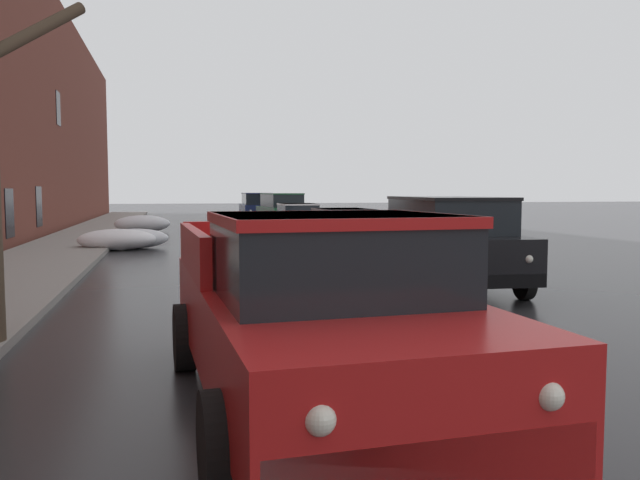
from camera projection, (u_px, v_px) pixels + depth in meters
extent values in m
cube|color=gray|center=(31.00, 266.00, 15.74)|extent=(2.96, 80.00, 0.13)
cube|color=black|center=(38.00, 207.00, 25.10)|extent=(0.08, 1.10, 1.60)
cube|color=black|center=(9.00, 213.00, 20.47)|extent=(0.08, 1.10, 1.60)
cube|color=black|center=(58.00, 108.00, 29.91)|extent=(0.08, 1.10, 1.60)
ellipsoid|color=white|center=(117.00, 240.00, 20.62)|extent=(2.49, 1.36, 0.70)
ellipsoid|color=white|center=(120.00, 242.00, 20.42)|extent=(0.70, 0.58, 0.58)
ellipsoid|color=white|center=(340.00, 227.00, 28.87)|extent=(1.86, 1.24, 0.59)
ellipsoid|color=white|center=(349.00, 226.00, 29.07)|extent=(0.78, 0.65, 0.65)
ellipsoid|color=white|center=(342.00, 229.00, 29.04)|extent=(0.49, 0.41, 0.41)
ellipsoid|color=white|center=(136.00, 238.00, 21.30)|extent=(2.14, 0.91, 0.66)
ellipsoid|color=white|center=(129.00, 242.00, 21.12)|extent=(0.57, 0.48, 0.48)
ellipsoid|color=white|center=(142.00, 224.00, 29.53)|extent=(2.55, 1.23, 0.80)
ellipsoid|color=white|center=(130.00, 227.00, 29.27)|extent=(0.62, 0.51, 0.51)
ellipsoid|color=white|center=(426.00, 241.00, 19.22)|extent=(2.17, 1.10, 0.80)
ellipsoid|color=white|center=(413.00, 248.00, 18.96)|extent=(0.54, 0.45, 0.45)
cylinder|color=#4C3D2D|center=(32.00, 33.00, 7.94)|extent=(1.22, 1.23, 1.11)
cube|color=red|center=(309.00, 326.00, 5.58)|extent=(2.16, 5.19, 0.76)
cube|color=black|center=(333.00, 255.00, 4.84)|extent=(1.77, 1.71, 0.64)
cube|color=red|center=(333.00, 219.00, 4.82)|extent=(1.81, 1.76, 0.08)
cube|color=red|center=(367.00, 246.00, 6.77)|extent=(0.21, 2.45, 0.44)
cube|color=red|center=(194.00, 251.00, 6.26)|extent=(0.21, 2.45, 0.44)
cube|color=red|center=(258.00, 238.00, 7.94)|extent=(1.83, 0.18, 0.44)
cube|color=#B7B7BC|center=(436.00, 466.00, 3.21)|extent=(1.84, 0.20, 0.32)
sphere|color=white|center=(549.00, 396.00, 3.32)|extent=(0.16, 0.16, 0.16)
sphere|color=white|center=(320.00, 420.00, 2.97)|extent=(0.16, 0.16, 0.16)
cylinder|color=black|center=(502.00, 417.00, 4.41)|extent=(0.25, 0.73, 0.72)
cylinder|color=black|center=(219.00, 448.00, 3.87)|extent=(0.25, 0.73, 0.72)
cylinder|color=black|center=(357.00, 326.00, 7.35)|extent=(0.25, 0.73, 0.72)
cylinder|color=black|center=(184.00, 337.00, 6.81)|extent=(0.25, 0.73, 0.72)
cube|color=black|center=(448.00, 252.00, 12.39)|extent=(2.17, 4.47, 0.80)
cube|color=black|center=(447.00, 214.00, 12.37)|extent=(1.81, 3.16, 0.68)
cube|color=black|center=(448.00, 198.00, 12.35)|extent=(1.85, 3.22, 0.06)
cube|color=black|center=(493.00, 281.00, 10.32)|extent=(1.80, 0.26, 0.22)
cube|color=black|center=(415.00, 255.00, 14.50)|extent=(1.80, 0.26, 0.22)
cylinder|color=black|center=(524.00, 281.00, 11.24)|extent=(0.23, 0.69, 0.68)
cylinder|color=black|center=(423.00, 283.00, 10.95)|extent=(0.23, 0.69, 0.68)
cylinder|color=black|center=(466.00, 263.00, 13.89)|extent=(0.23, 0.69, 0.68)
cylinder|color=black|center=(384.00, 265.00, 13.60)|extent=(0.23, 0.69, 0.68)
sphere|color=silver|center=(529.00, 259.00, 10.35)|extent=(0.14, 0.14, 0.14)
sphere|color=silver|center=(460.00, 260.00, 10.17)|extent=(0.14, 0.14, 0.14)
cube|color=slate|center=(345.00, 237.00, 18.22)|extent=(1.65, 4.16, 0.60)
cube|color=black|center=(343.00, 218.00, 18.38)|extent=(1.42, 2.16, 0.52)
cube|color=slate|center=(343.00, 210.00, 18.36)|extent=(1.45, 2.21, 0.06)
cube|color=#303032|center=(366.00, 250.00, 16.27)|extent=(1.61, 0.12, 0.22)
cube|color=#303032|center=(328.00, 238.00, 20.21)|extent=(1.61, 0.12, 0.22)
cylinder|color=black|center=(388.00, 251.00, 17.19)|extent=(0.18, 0.60, 0.60)
cylinder|color=black|center=(328.00, 252.00, 16.80)|extent=(0.18, 0.60, 0.60)
cylinder|color=black|center=(360.00, 243.00, 19.69)|extent=(0.18, 0.60, 0.60)
cylinder|color=black|center=(307.00, 244.00, 19.31)|extent=(0.18, 0.60, 0.60)
sphere|color=silver|center=(387.00, 239.00, 16.34)|extent=(0.14, 0.14, 0.14)
sphere|color=silver|center=(347.00, 240.00, 16.10)|extent=(0.14, 0.14, 0.14)
cube|color=silver|center=(299.00, 224.00, 25.83)|extent=(1.67, 4.23, 0.60)
cube|color=black|center=(298.00, 210.00, 25.99)|extent=(1.42, 2.21, 0.52)
cube|color=silver|center=(298.00, 204.00, 25.97)|extent=(1.45, 2.25, 0.06)
cube|color=slate|center=(308.00, 231.00, 23.85)|extent=(1.57, 0.15, 0.22)
cube|color=slate|center=(290.00, 225.00, 27.84)|extent=(1.57, 0.15, 0.22)
cylinder|color=black|center=(325.00, 233.00, 24.76)|extent=(0.19, 0.60, 0.60)
cylinder|color=black|center=(284.00, 233.00, 24.41)|extent=(0.19, 0.60, 0.60)
cylinder|color=black|center=(312.00, 229.00, 27.29)|extent=(0.19, 0.60, 0.60)
cylinder|color=black|center=(274.00, 229.00, 26.94)|extent=(0.19, 0.60, 0.60)
sphere|color=silver|center=(322.00, 224.00, 23.91)|extent=(0.14, 0.14, 0.14)
sphere|color=silver|center=(295.00, 224.00, 23.68)|extent=(0.14, 0.14, 0.14)
cube|color=#1E5633|center=(282.00, 215.00, 31.74)|extent=(2.01, 4.64, 0.80)
cube|color=black|center=(281.00, 200.00, 31.73)|extent=(1.69, 3.26, 0.68)
cube|color=#1E5633|center=(281.00, 194.00, 31.70)|extent=(1.73, 3.33, 0.06)
cube|color=black|center=(292.00, 222.00, 29.63)|extent=(1.74, 0.21, 0.22)
cube|color=black|center=(272.00, 218.00, 33.89)|extent=(1.74, 0.21, 0.22)
cylinder|color=black|center=(306.00, 224.00, 30.68)|extent=(0.22, 0.69, 0.68)
cylinder|color=black|center=(270.00, 224.00, 30.17)|extent=(0.22, 0.69, 0.68)
cylinder|color=black|center=(292.00, 221.00, 33.37)|extent=(0.22, 0.69, 0.68)
cylinder|color=black|center=(259.00, 222.00, 32.86)|extent=(0.22, 0.69, 0.68)
sphere|color=silver|center=(304.00, 215.00, 29.74)|extent=(0.14, 0.14, 0.14)
sphere|color=silver|center=(281.00, 215.00, 29.42)|extent=(0.14, 0.14, 0.14)
cube|color=navy|center=(257.00, 211.00, 37.65)|extent=(1.94, 4.72, 0.80)
cube|color=black|center=(257.00, 199.00, 37.63)|extent=(1.65, 3.31, 0.68)
cube|color=navy|center=(257.00, 193.00, 37.61)|extent=(1.68, 3.38, 0.06)
cube|color=black|center=(261.00, 217.00, 35.44)|extent=(1.75, 0.18, 0.22)
cube|color=black|center=(253.00, 214.00, 39.90)|extent=(1.75, 0.18, 0.22)
cylinder|color=black|center=(275.00, 219.00, 36.45)|extent=(0.20, 0.69, 0.68)
cylinder|color=black|center=(244.00, 219.00, 36.08)|extent=(0.20, 0.69, 0.68)
cylinder|color=black|center=(269.00, 217.00, 39.27)|extent=(0.20, 0.69, 0.68)
cylinder|color=black|center=(240.00, 217.00, 38.91)|extent=(0.20, 0.69, 0.68)
sphere|color=silver|center=(271.00, 211.00, 35.50)|extent=(0.14, 0.14, 0.14)
sphere|color=silver|center=(251.00, 211.00, 35.27)|extent=(0.14, 0.14, 0.14)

